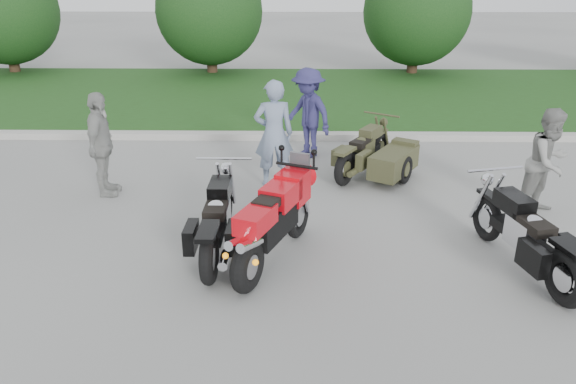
{
  "coord_description": "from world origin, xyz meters",
  "views": [
    {
      "loc": [
        -0.04,
        -6.32,
        3.8
      ],
      "look_at": [
        -0.15,
        0.91,
        0.8
      ],
      "focal_mm": 35.0,
      "sensor_mm": 36.0,
      "label": 1
    }
  ],
  "objects_px": {
    "cruiser_left": "(218,223)",
    "person_denim": "(308,113)",
    "cruiser_sidecar": "(380,158)",
    "cruiser_right": "(529,240)",
    "person_back": "(101,145)",
    "person_stripe": "(274,134)",
    "sportbike_red": "(273,220)",
    "person_grey": "(548,162)"
  },
  "relations": [
    {
      "from": "cruiser_sidecar",
      "to": "person_stripe",
      "type": "relative_size",
      "value": 1.05
    },
    {
      "from": "person_grey",
      "to": "person_denim",
      "type": "distance_m",
      "value": 4.65
    },
    {
      "from": "cruiser_sidecar",
      "to": "person_denim",
      "type": "relative_size",
      "value": 1.11
    },
    {
      "from": "sportbike_red",
      "to": "cruiser_right",
      "type": "height_order",
      "value": "sportbike_red"
    },
    {
      "from": "cruiser_sidecar",
      "to": "person_stripe",
      "type": "xyz_separation_m",
      "value": [
        -1.96,
        -0.37,
        0.57
      ]
    },
    {
      "from": "person_stripe",
      "to": "person_back",
      "type": "height_order",
      "value": "person_stripe"
    },
    {
      "from": "cruiser_right",
      "to": "cruiser_sidecar",
      "type": "height_order",
      "value": "cruiser_right"
    },
    {
      "from": "person_denim",
      "to": "person_stripe",
      "type": "bearing_deg",
      "value": -65.66
    },
    {
      "from": "person_stripe",
      "to": "person_back",
      "type": "bearing_deg",
      "value": 1.64
    },
    {
      "from": "person_grey",
      "to": "cruiser_right",
      "type": "bearing_deg",
      "value": -150.47
    },
    {
      "from": "sportbike_red",
      "to": "person_back",
      "type": "distance_m",
      "value": 3.84
    },
    {
      "from": "person_denim",
      "to": "person_back",
      "type": "xyz_separation_m",
      "value": [
        -3.54,
        -2.13,
        -0.01
      ]
    },
    {
      "from": "cruiser_left",
      "to": "person_grey",
      "type": "distance_m",
      "value": 5.26
    },
    {
      "from": "person_stripe",
      "to": "person_grey",
      "type": "distance_m",
      "value": 4.51
    },
    {
      "from": "person_stripe",
      "to": "person_back",
      "type": "xyz_separation_m",
      "value": [
        -2.91,
        -0.48,
        -0.06
      ]
    },
    {
      "from": "person_grey",
      "to": "person_back",
      "type": "relative_size",
      "value": 0.96
    },
    {
      "from": "cruiser_left",
      "to": "person_denim",
      "type": "height_order",
      "value": "person_denim"
    },
    {
      "from": "person_back",
      "to": "person_grey",
      "type": "bearing_deg",
      "value": -98.1
    },
    {
      "from": "sportbike_red",
      "to": "person_denim",
      "type": "bearing_deg",
      "value": 105.79
    },
    {
      "from": "cruiser_left",
      "to": "person_stripe",
      "type": "height_order",
      "value": "person_stripe"
    },
    {
      "from": "cruiser_sidecar",
      "to": "cruiser_left",
      "type": "bearing_deg",
      "value": -99.83
    },
    {
      "from": "cruiser_right",
      "to": "person_denim",
      "type": "height_order",
      "value": "person_denim"
    },
    {
      "from": "person_denim",
      "to": "person_grey",
      "type": "bearing_deg",
      "value": 8.66
    },
    {
      "from": "sportbike_red",
      "to": "person_denim",
      "type": "xyz_separation_m",
      "value": [
        0.54,
        4.5,
        0.27
      ]
    },
    {
      "from": "person_stripe",
      "to": "person_grey",
      "type": "bearing_deg",
      "value": 157.63
    },
    {
      "from": "sportbike_red",
      "to": "cruiser_sidecar",
      "type": "relative_size",
      "value": 1.07
    },
    {
      "from": "cruiser_right",
      "to": "cruiser_sidecar",
      "type": "xyz_separation_m",
      "value": [
        -1.44,
        3.42,
        -0.09
      ]
    },
    {
      "from": "cruiser_left",
      "to": "person_denim",
      "type": "xyz_separation_m",
      "value": [
        1.31,
        4.25,
        0.44
      ]
    },
    {
      "from": "cruiser_sidecar",
      "to": "person_stripe",
      "type": "height_order",
      "value": "person_stripe"
    },
    {
      "from": "cruiser_right",
      "to": "person_grey",
      "type": "xyz_separation_m",
      "value": [
        0.97,
        1.92,
        0.38
      ]
    },
    {
      "from": "sportbike_red",
      "to": "cruiser_sidecar",
      "type": "xyz_separation_m",
      "value": [
        1.86,
        3.22,
        -0.25
      ]
    },
    {
      "from": "sportbike_red",
      "to": "person_grey",
      "type": "bearing_deg",
      "value": 44.51
    },
    {
      "from": "cruiser_left",
      "to": "cruiser_sidecar",
      "type": "relative_size",
      "value": 1.18
    },
    {
      "from": "sportbike_red",
      "to": "cruiser_right",
      "type": "distance_m",
      "value": 3.31
    },
    {
      "from": "person_back",
      "to": "person_denim",
      "type": "bearing_deg",
      "value": -61.96
    },
    {
      "from": "cruiser_right",
      "to": "person_denim",
      "type": "distance_m",
      "value": 5.47
    },
    {
      "from": "cruiser_right",
      "to": "person_back",
      "type": "relative_size",
      "value": 1.33
    },
    {
      "from": "person_back",
      "to": "cruiser_sidecar",
      "type": "bearing_deg",
      "value": -83.07
    },
    {
      "from": "sportbike_red",
      "to": "person_back",
      "type": "relative_size",
      "value": 1.21
    },
    {
      "from": "person_grey",
      "to": "person_back",
      "type": "xyz_separation_m",
      "value": [
        -7.27,
        0.65,
        0.04
      ]
    },
    {
      "from": "cruiser_sidecar",
      "to": "person_back",
      "type": "bearing_deg",
      "value": -138.41
    },
    {
      "from": "sportbike_red",
      "to": "cruiser_left",
      "type": "xyz_separation_m",
      "value": [
        -0.77,
        0.24,
        -0.17
      ]
    }
  ]
}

